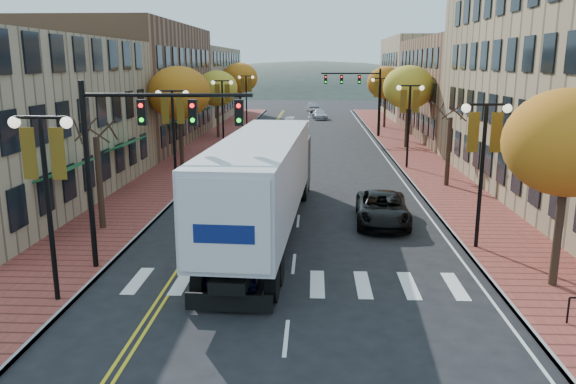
# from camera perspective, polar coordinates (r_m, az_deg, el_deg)

# --- Properties ---
(ground) EXTENTS (200.00, 200.00, 0.00)m
(ground) POSITION_cam_1_polar(r_m,az_deg,el_deg) (18.21, 0.13, -11.68)
(ground) COLOR black
(ground) RESTS_ON ground
(sidewalk_left) EXTENTS (4.00, 85.00, 0.15)m
(sidewalk_left) POSITION_cam_1_polar(r_m,az_deg,el_deg) (50.54, -8.50, 4.33)
(sidewalk_left) COLOR brown
(sidewalk_left) RESTS_ON ground
(sidewalk_right) EXTENTS (4.00, 85.00, 0.15)m
(sidewalk_right) POSITION_cam_1_polar(r_m,az_deg,el_deg) (50.28, 12.12, 4.14)
(sidewalk_right) COLOR brown
(sidewalk_right) RESTS_ON ground
(building_left_mid) EXTENTS (12.00, 24.00, 11.00)m
(building_left_mid) POSITION_cam_1_polar(r_m,az_deg,el_deg) (55.47, -16.26, 10.36)
(building_left_mid) COLOR brown
(building_left_mid) RESTS_ON ground
(building_left_far) EXTENTS (12.00, 26.00, 9.50)m
(building_left_far) POSITION_cam_1_polar(r_m,az_deg,el_deg) (79.57, -10.41, 10.78)
(building_left_far) COLOR #9E8966
(building_left_far) RESTS_ON ground
(building_right_mid) EXTENTS (15.00, 24.00, 10.00)m
(building_right_mid) POSITION_cam_1_polar(r_m,az_deg,el_deg) (61.22, 19.83, 9.85)
(building_right_mid) COLOR brown
(building_right_mid) RESTS_ON ground
(building_right_far) EXTENTS (15.00, 20.00, 11.00)m
(building_right_far) POSITION_cam_1_polar(r_m,az_deg,el_deg) (82.49, 15.38, 11.13)
(building_right_far) COLOR #9E8966
(building_right_far) RESTS_ON ground
(tree_left_a) EXTENTS (0.28, 0.28, 4.20)m
(tree_left_a) POSITION_cam_1_polar(r_m,az_deg,el_deg) (26.92, -18.59, 0.86)
(tree_left_a) COLOR #382619
(tree_left_a) RESTS_ON sidewalk_left
(tree_left_b) EXTENTS (4.48, 4.48, 7.21)m
(tree_left_b) POSITION_cam_1_polar(r_m,az_deg,el_deg) (41.73, -11.00, 9.84)
(tree_left_b) COLOR #382619
(tree_left_b) RESTS_ON sidewalk_left
(tree_left_c) EXTENTS (4.16, 4.16, 6.69)m
(tree_left_c) POSITION_cam_1_polar(r_m,az_deg,el_deg) (57.41, -7.23, 10.40)
(tree_left_c) COLOR #382619
(tree_left_c) RESTS_ON sidewalk_left
(tree_left_d) EXTENTS (4.61, 4.61, 7.42)m
(tree_left_d) POSITION_cam_1_polar(r_m,az_deg,el_deg) (75.18, -4.89, 11.47)
(tree_left_d) COLOR #382619
(tree_left_d) RESTS_ON sidewalk_left
(tree_right_a) EXTENTS (4.16, 4.16, 6.69)m
(tree_right_a) POSITION_cam_1_polar(r_m,az_deg,el_deg) (20.45, 26.58, 4.48)
(tree_right_a) COLOR #382619
(tree_right_a) RESTS_ON sidewalk_right
(tree_right_b) EXTENTS (0.28, 0.28, 4.20)m
(tree_right_b) POSITION_cam_1_polar(r_m,az_deg,el_deg) (35.90, 15.98, 3.95)
(tree_right_b) COLOR #382619
(tree_right_b) RESTS_ON sidewalk_right
(tree_right_c) EXTENTS (4.48, 4.48, 7.21)m
(tree_right_c) POSITION_cam_1_polar(r_m,az_deg,el_deg) (51.24, 12.14, 10.34)
(tree_right_c) COLOR #382619
(tree_right_c) RESTS_ON sidewalk_right
(tree_right_d) EXTENTS (4.35, 4.35, 7.00)m
(tree_right_d) POSITION_cam_1_polar(r_m,az_deg,el_deg) (67.07, 9.91, 10.88)
(tree_right_d) COLOR #382619
(tree_right_d) RESTS_ON sidewalk_right
(lamp_left_a) EXTENTS (1.96, 0.36, 6.05)m
(lamp_left_a) POSITION_cam_1_polar(r_m,az_deg,el_deg) (18.75, -23.43, 1.76)
(lamp_left_a) COLOR black
(lamp_left_a) RESTS_ON ground
(lamp_left_b) EXTENTS (1.96, 0.36, 6.05)m
(lamp_left_b) POSITION_cam_1_polar(r_m,az_deg,el_deg) (33.71, -11.58, 7.14)
(lamp_left_b) COLOR black
(lamp_left_b) RESTS_ON ground
(lamp_left_c) EXTENTS (1.96, 0.36, 6.05)m
(lamp_left_c) POSITION_cam_1_polar(r_m,az_deg,el_deg) (51.29, -6.68, 9.25)
(lamp_left_c) COLOR black
(lamp_left_c) RESTS_ON ground
(lamp_left_d) EXTENTS (1.96, 0.36, 6.05)m
(lamp_left_d) POSITION_cam_1_polar(r_m,az_deg,el_deg) (69.09, -4.26, 10.26)
(lamp_left_d) COLOR black
(lamp_left_d) RESTS_ON ground
(lamp_right_a) EXTENTS (1.96, 0.36, 6.05)m
(lamp_right_a) POSITION_cam_1_polar(r_m,az_deg,el_deg) (23.75, 19.25, 4.28)
(lamp_right_a) COLOR black
(lamp_right_a) RESTS_ON ground
(lamp_right_b) EXTENTS (1.96, 0.36, 6.05)m
(lamp_right_b) POSITION_cam_1_polar(r_m,az_deg,el_deg) (41.22, 12.22, 8.14)
(lamp_right_b) COLOR black
(lamp_right_b) RESTS_ON ground
(lamp_right_c) EXTENTS (1.96, 0.36, 6.05)m
(lamp_right_c) POSITION_cam_1_polar(r_m,az_deg,el_deg) (59.01, 9.37, 9.66)
(lamp_right_c) COLOR black
(lamp_right_c) RESTS_ON ground
(traffic_mast_near) EXTENTS (6.10, 0.35, 7.00)m
(traffic_mast_near) POSITION_cam_1_polar(r_m,az_deg,el_deg) (20.66, -14.91, 5.12)
(traffic_mast_near) COLOR black
(traffic_mast_near) RESTS_ON ground
(traffic_mast_far) EXTENTS (6.10, 0.34, 7.00)m
(traffic_mast_far) POSITION_cam_1_polar(r_m,az_deg,el_deg) (58.77, 7.40, 10.32)
(traffic_mast_far) COLOR black
(traffic_mast_far) RESTS_ON ground
(semi_truck) EXTENTS (3.88, 18.38, 4.56)m
(semi_truck) POSITION_cam_1_polar(r_m,az_deg,el_deg) (25.03, -2.24, 1.64)
(semi_truck) COLOR black
(semi_truck) RESTS_ON ground
(navy_sedan) EXTENTS (1.85, 5.25, 1.73)m
(navy_sedan) POSITION_cam_1_polar(r_m,az_deg,el_deg) (20.86, -5.03, -5.88)
(navy_sedan) COLOR #0D1134
(navy_sedan) RESTS_ON ground
(black_suv) EXTENTS (2.75, 5.47, 1.48)m
(black_suv) POSITION_cam_1_polar(r_m,az_deg,el_deg) (27.40, 9.57, -1.66)
(black_suv) COLOR black
(black_suv) RESTS_ON ground
(car_far_white) EXTENTS (1.88, 4.35, 1.46)m
(car_far_white) POSITION_cam_1_polar(r_m,az_deg,el_deg) (66.24, 0.20, 7.09)
(car_far_white) COLOR white
(car_far_white) RESTS_ON ground
(car_far_silver) EXTENTS (2.32, 4.68, 1.31)m
(car_far_silver) POSITION_cam_1_polar(r_m,az_deg,el_deg) (77.65, 3.24, 7.89)
(car_far_silver) COLOR #B6B6BE
(car_far_silver) RESTS_ON ground
(car_far_oncoming) EXTENTS (2.06, 4.49, 1.43)m
(car_far_oncoming) POSITION_cam_1_polar(r_m,az_deg,el_deg) (89.23, 2.52, 8.61)
(car_far_oncoming) COLOR #9FA0A6
(car_far_oncoming) RESTS_ON ground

